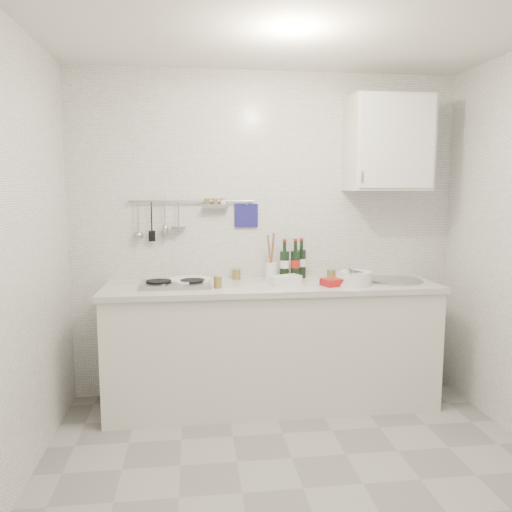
{
  "coord_description": "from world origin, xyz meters",
  "views": [
    {
      "loc": [
        -0.57,
        -2.46,
        1.6
      ],
      "look_at": [
        -0.15,
        0.9,
        1.16
      ],
      "focal_mm": 35.0,
      "sensor_mm": 36.0,
      "label": 1
    }
  ],
  "objects_px": {
    "plate_stack_hob": "(188,281)",
    "utensil_crock": "(271,269)",
    "wall_cabinet": "(388,144)",
    "plate_stack_sink": "(354,278)",
    "wine_bottles": "(294,259)"
  },
  "relations": [
    {
      "from": "plate_stack_hob",
      "to": "utensil_crock",
      "type": "height_order",
      "value": "utensil_crock"
    },
    {
      "from": "wall_cabinet",
      "to": "utensil_crock",
      "type": "relative_size",
      "value": 1.92
    },
    {
      "from": "plate_stack_hob",
      "to": "plate_stack_sink",
      "type": "xyz_separation_m",
      "value": [
        1.2,
        -0.16,
        0.03
      ]
    },
    {
      "from": "wine_bottles",
      "to": "utensil_crock",
      "type": "height_order",
      "value": "utensil_crock"
    },
    {
      "from": "utensil_crock",
      "to": "plate_stack_hob",
      "type": "bearing_deg",
      "value": -171.58
    },
    {
      "from": "plate_stack_hob",
      "to": "plate_stack_sink",
      "type": "height_order",
      "value": "plate_stack_sink"
    },
    {
      "from": "wine_bottles",
      "to": "plate_stack_sink",
      "type": "bearing_deg",
      "value": -35.86
    },
    {
      "from": "plate_stack_hob",
      "to": "plate_stack_sink",
      "type": "distance_m",
      "value": 1.21
    },
    {
      "from": "wall_cabinet",
      "to": "wine_bottles",
      "type": "xyz_separation_m",
      "value": [
        -0.7,
        0.08,
        -0.87
      ]
    },
    {
      "from": "plate_stack_hob",
      "to": "wall_cabinet",
      "type": "bearing_deg",
      "value": 1.94
    },
    {
      "from": "plate_stack_sink",
      "to": "wine_bottles",
      "type": "xyz_separation_m",
      "value": [
        -0.39,
        0.28,
        0.11
      ]
    },
    {
      "from": "wine_bottles",
      "to": "utensil_crock",
      "type": "bearing_deg",
      "value": -169.34
    },
    {
      "from": "wine_bottles",
      "to": "utensil_crock",
      "type": "relative_size",
      "value": 0.85
    },
    {
      "from": "plate_stack_hob",
      "to": "wine_bottles",
      "type": "bearing_deg",
      "value": 8.94
    },
    {
      "from": "wall_cabinet",
      "to": "plate_stack_sink",
      "type": "xyz_separation_m",
      "value": [
        -0.31,
        -0.21,
        -0.98
      ]
    }
  ]
}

